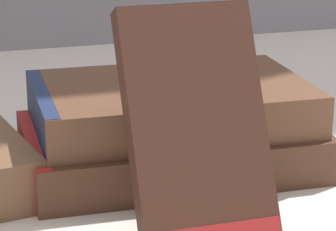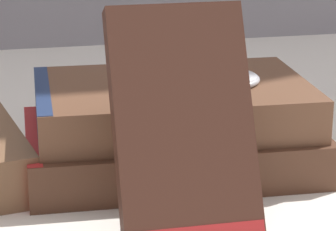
# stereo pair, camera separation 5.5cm
# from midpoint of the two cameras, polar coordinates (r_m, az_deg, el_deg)

# --- Properties ---
(ground_plane) EXTENTS (3.00, 3.00, 0.00)m
(ground_plane) POSITION_cam_midpoint_polar(r_m,az_deg,el_deg) (0.68, -4.10, -4.35)
(ground_plane) COLOR silver
(book_flat_bottom) EXTENTS (0.25, 0.16, 0.04)m
(book_flat_bottom) POSITION_cam_midpoint_polar(r_m,az_deg,el_deg) (0.69, -2.58, -2.30)
(book_flat_bottom) COLOR #4C2D1E
(book_flat_bottom) RESTS_ON ground_plane
(book_flat_top) EXTENTS (0.24, 0.16, 0.04)m
(book_flat_top) POSITION_cam_midpoint_polar(r_m,az_deg,el_deg) (0.68, -2.54, 0.77)
(book_flat_top) COLOR brown
(book_flat_top) RESTS_ON book_flat_bottom
(book_leaning_front) EXTENTS (0.10, 0.09, 0.16)m
(book_leaning_front) POSITION_cam_midpoint_polar(r_m,az_deg,el_deg) (0.56, -0.74, -1.07)
(book_leaning_front) COLOR #422319
(book_leaning_front) RESTS_ON ground_plane
(pocket_watch) EXTENTS (0.06, 0.06, 0.01)m
(pocket_watch) POSITION_cam_midpoint_polar(r_m,az_deg,el_deg) (0.68, 1.59, 2.72)
(pocket_watch) COLOR silver
(pocket_watch) RESTS_ON book_flat_top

